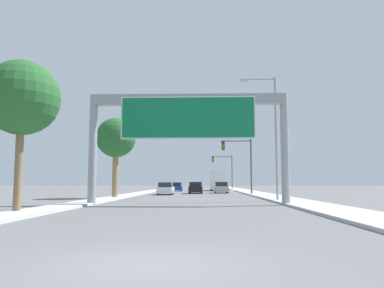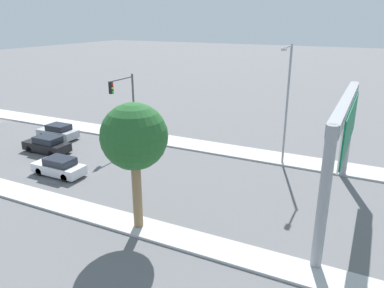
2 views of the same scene
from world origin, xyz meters
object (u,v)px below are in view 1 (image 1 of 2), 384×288
(car_far_center, at_px, (177,187))
(palm_tree_background, at_px, (116,138))
(palm_tree_foreground, at_px, (22,99))
(street_lamp_right, at_px, (272,128))
(traffic_light_near_intersection, at_px, (242,157))
(car_near_right, at_px, (196,188))
(traffic_light_mid_block, at_px, (226,167))
(truck_box_primary, at_px, (217,181))
(car_mid_center, at_px, (221,188))
(car_mid_right, at_px, (166,189))
(sign_gantry, at_px, (188,120))

(car_far_center, bearing_deg, palm_tree_background, -97.51)
(palm_tree_foreground, relative_size, street_lamp_right, 0.75)
(palm_tree_foreground, distance_m, palm_tree_background, 17.16)
(traffic_light_near_intersection, relative_size, palm_tree_foreground, 0.90)
(car_near_right, relative_size, traffic_light_mid_block, 0.65)
(car_far_center, bearing_deg, palm_tree_foreground, -95.54)
(car_far_center, bearing_deg, truck_box_primary, 24.19)
(traffic_light_mid_block, relative_size, palm_tree_foreground, 0.92)
(traffic_light_near_intersection, bearing_deg, street_lamp_right, -86.73)
(car_mid_center, relative_size, truck_box_primary, 0.58)
(car_mid_right, height_order, palm_tree_background, palm_tree_background)
(car_mid_center, relative_size, palm_tree_foreground, 0.56)
(car_near_right, bearing_deg, car_mid_center, 31.70)
(car_far_center, relative_size, car_mid_center, 1.04)
(car_mid_center, height_order, traffic_light_mid_block, traffic_light_mid_block)
(traffic_light_near_intersection, distance_m, street_lamp_right, 15.20)
(car_mid_right, distance_m, truck_box_primary, 22.76)
(car_far_center, xyz_separation_m, palm_tree_background, (-3.77, -28.58, 4.95))
(traffic_light_mid_block, bearing_deg, palm_tree_background, -107.72)
(traffic_light_mid_block, distance_m, palm_tree_foreground, 58.65)
(sign_gantry, xyz_separation_m, palm_tree_background, (-7.27, 10.18, -0.03))
(truck_box_primary, distance_m, palm_tree_foreground, 50.33)
(sign_gantry, bearing_deg, street_lamp_right, 37.55)
(car_mid_right, bearing_deg, car_far_center, 90.00)
(car_mid_center, relative_size, traffic_light_mid_block, 0.61)
(truck_box_primary, height_order, traffic_light_mid_block, traffic_light_mid_block)
(traffic_light_near_intersection, bearing_deg, car_near_right, 137.64)
(car_near_right, bearing_deg, car_mid_right, -124.93)
(traffic_light_near_intersection, bearing_deg, truck_box_primary, 95.66)
(traffic_light_near_intersection, bearing_deg, traffic_light_mid_block, 90.31)
(traffic_light_mid_block, relative_size, palm_tree_background, 0.91)
(car_far_center, xyz_separation_m, car_near_right, (3.50, -13.48, 0.03))
(car_mid_center, relative_size, car_mid_right, 0.99)
(car_mid_right, height_order, truck_box_primary, truck_box_primary)
(palm_tree_foreground, bearing_deg, car_near_right, 76.18)
(car_near_right, bearing_deg, car_far_center, 104.56)
(sign_gantry, height_order, car_far_center, sign_gantry)
(traffic_light_mid_block, bearing_deg, traffic_light_near_intersection, -89.69)
(car_near_right, relative_size, traffic_light_near_intersection, 0.67)
(car_far_center, bearing_deg, traffic_light_mid_block, 51.63)
(truck_box_primary, xyz_separation_m, palm_tree_background, (-10.77, -31.72, 3.88))
(traffic_light_near_intersection, height_order, palm_tree_foreground, palm_tree_foreground)
(car_far_center, bearing_deg, car_near_right, -75.44)
(sign_gantry, xyz_separation_m, street_lamp_right, (6.52, 5.01, 0.17))
(car_mid_center, relative_size, palm_tree_background, 0.56)
(palm_tree_foreground, bearing_deg, traffic_light_near_intersection, 63.35)
(traffic_light_mid_block, xyz_separation_m, palm_tree_foreground, (-13.43, -57.09, 1.01))
(sign_gantry, distance_m, palm_tree_foreground, 10.56)
(traffic_light_mid_block, relative_size, street_lamp_right, 0.69)
(car_far_center, bearing_deg, street_lamp_right, -73.46)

